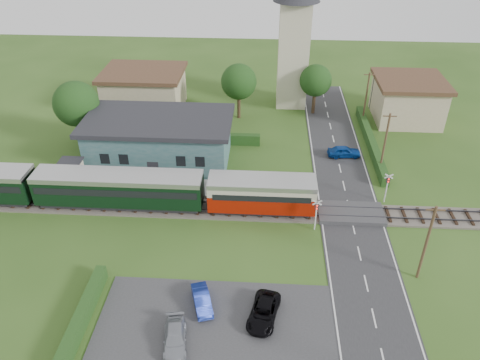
# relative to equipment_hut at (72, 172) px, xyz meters

# --- Properties ---
(ground) EXTENTS (120.00, 120.00, 0.00)m
(ground) POSITION_rel_equipment_hut_xyz_m (18.00, -5.20, -1.75)
(ground) COLOR #2D4C19
(railway_track) EXTENTS (76.00, 3.20, 0.49)m
(railway_track) POSITION_rel_equipment_hut_xyz_m (18.00, -3.20, -1.64)
(railway_track) COLOR #4C443D
(railway_track) RESTS_ON ground
(road) EXTENTS (6.00, 70.00, 0.05)m
(road) POSITION_rel_equipment_hut_xyz_m (28.00, -5.20, -1.72)
(road) COLOR #28282B
(road) RESTS_ON ground
(car_park) EXTENTS (17.00, 9.00, 0.08)m
(car_park) POSITION_rel_equipment_hut_xyz_m (16.50, -17.20, -1.71)
(car_park) COLOR #333335
(car_park) RESTS_ON ground
(crossing_deck) EXTENTS (6.20, 3.40, 0.45)m
(crossing_deck) POSITION_rel_equipment_hut_xyz_m (28.00, -3.20, -1.52)
(crossing_deck) COLOR #333335
(crossing_deck) RESTS_ON ground
(platform) EXTENTS (30.00, 3.00, 0.45)m
(platform) POSITION_rel_equipment_hut_xyz_m (8.00, 0.00, -1.52)
(platform) COLOR gray
(platform) RESTS_ON ground
(equipment_hut) EXTENTS (2.30, 2.30, 2.55)m
(equipment_hut) POSITION_rel_equipment_hut_xyz_m (0.00, 0.00, 0.00)
(equipment_hut) COLOR beige
(equipment_hut) RESTS_ON platform
(station_building) EXTENTS (16.00, 9.00, 5.30)m
(station_building) POSITION_rel_equipment_hut_xyz_m (8.00, 5.79, 0.95)
(station_building) COLOR #2C595D
(station_building) RESTS_ON ground
(train) EXTENTS (43.20, 2.90, 3.40)m
(train) POSITION_rel_equipment_hut_xyz_m (2.71, -3.20, 0.43)
(train) COLOR #232328
(train) RESTS_ON ground
(church_tower) EXTENTS (6.00, 6.00, 17.60)m
(church_tower) POSITION_rel_equipment_hut_xyz_m (23.00, 22.80, 8.48)
(church_tower) COLOR beige
(church_tower) RESTS_ON ground
(house_west) EXTENTS (10.80, 8.80, 5.50)m
(house_west) POSITION_rel_equipment_hut_xyz_m (3.00, 19.80, 1.04)
(house_west) COLOR tan
(house_west) RESTS_ON ground
(house_east) EXTENTS (8.80, 8.80, 5.50)m
(house_east) POSITION_rel_equipment_hut_xyz_m (38.00, 18.80, 1.05)
(house_east) COLOR tan
(house_east) RESTS_ON ground
(hedge_carpark) EXTENTS (0.80, 9.00, 1.20)m
(hedge_carpark) POSITION_rel_equipment_hut_xyz_m (7.00, -17.20, -1.15)
(hedge_carpark) COLOR #193814
(hedge_carpark) RESTS_ON ground
(hedge_roadside) EXTENTS (0.80, 18.00, 1.20)m
(hedge_roadside) POSITION_rel_equipment_hut_xyz_m (32.20, 10.80, -1.15)
(hedge_roadside) COLOR #193814
(hedge_roadside) RESTS_ON ground
(hedge_station) EXTENTS (22.00, 0.80, 1.30)m
(hedge_station) POSITION_rel_equipment_hut_xyz_m (8.00, 10.30, -1.10)
(hedge_station) COLOR #193814
(hedge_station) RESTS_ON ground
(tree_a) EXTENTS (5.20, 5.20, 8.00)m
(tree_a) POSITION_rel_equipment_hut_xyz_m (-2.00, 8.80, 3.63)
(tree_a) COLOR #332316
(tree_a) RESTS_ON ground
(tree_b) EXTENTS (4.60, 4.60, 7.34)m
(tree_b) POSITION_rel_equipment_hut_xyz_m (16.00, 17.80, 3.27)
(tree_b) COLOR #332316
(tree_b) RESTS_ON ground
(tree_c) EXTENTS (4.20, 4.20, 6.78)m
(tree_c) POSITION_rel_equipment_hut_xyz_m (26.00, 19.80, 2.91)
(tree_c) COLOR #332316
(tree_c) RESTS_ON ground
(utility_pole_b) EXTENTS (1.40, 0.22, 7.00)m
(utility_pole_b) POSITION_rel_equipment_hut_xyz_m (32.20, -11.20, 1.88)
(utility_pole_b) COLOR #473321
(utility_pole_b) RESTS_ON ground
(utility_pole_c) EXTENTS (1.40, 0.22, 7.00)m
(utility_pole_c) POSITION_rel_equipment_hut_xyz_m (32.20, 4.80, 1.88)
(utility_pole_c) COLOR #473321
(utility_pole_c) RESTS_ON ground
(utility_pole_d) EXTENTS (1.40, 0.22, 7.00)m
(utility_pole_d) POSITION_rel_equipment_hut_xyz_m (32.20, 16.80, 1.88)
(utility_pole_d) COLOR #473321
(utility_pole_d) RESTS_ON ground
(crossing_signal_near) EXTENTS (0.84, 0.28, 3.28)m
(crossing_signal_near) POSITION_rel_equipment_hut_xyz_m (24.40, -5.61, 0.39)
(crossing_signal_near) COLOR silver
(crossing_signal_near) RESTS_ON ground
(crossing_signal_far) EXTENTS (0.84, 0.28, 3.28)m
(crossing_signal_far) POSITION_rel_equipment_hut_xyz_m (31.60, -0.81, 0.39)
(crossing_signal_far) COLOR silver
(crossing_signal_far) RESTS_ON ground
(streetlamp_west) EXTENTS (0.30, 0.30, 5.15)m
(streetlamp_west) POSITION_rel_equipment_hut_xyz_m (-4.00, 14.80, 1.29)
(streetlamp_west) COLOR #3F3F47
(streetlamp_west) RESTS_ON ground
(streetlamp_east) EXTENTS (0.30, 0.30, 5.15)m
(streetlamp_east) POSITION_rel_equipment_hut_xyz_m (34.00, 21.80, 1.29)
(streetlamp_east) COLOR #3F3F47
(streetlamp_east) RESTS_ON ground
(car_on_road) EXTENTS (3.87, 1.83, 1.28)m
(car_on_road) POSITION_rel_equipment_hut_xyz_m (28.72, 8.01, -1.06)
(car_on_road) COLOR navy
(car_on_road) RESTS_ON road
(car_park_blue) EXTENTS (2.13, 3.55, 1.10)m
(car_park_blue) POSITION_rel_equipment_hut_xyz_m (15.35, -15.28, -1.12)
(car_park_blue) COLOR #1E33A0
(car_park_blue) RESTS_ON car_park
(car_park_silver) EXTENTS (2.11, 3.99, 1.10)m
(car_park_silver) POSITION_rel_equipment_hut_xyz_m (13.97, -18.80, -1.12)
(car_park_silver) COLOR #93969F
(car_park_silver) RESTS_ON car_park
(car_park_dark) EXTENTS (2.68, 4.40, 1.14)m
(car_park_dark) POSITION_rel_equipment_hut_xyz_m (19.96, -16.16, -1.10)
(car_park_dark) COLOR black
(car_park_dark) RESTS_ON car_park
(pedestrian_near) EXTENTS (0.64, 0.48, 1.57)m
(pedestrian_near) POSITION_rel_equipment_hut_xyz_m (13.21, 0.31, -0.51)
(pedestrian_near) COLOR gray
(pedestrian_near) RESTS_ON platform
(pedestrian_far) EXTENTS (0.87, 0.98, 1.66)m
(pedestrian_far) POSITION_rel_equipment_hut_xyz_m (1.32, 0.25, -0.46)
(pedestrian_far) COLOR gray
(pedestrian_far) RESTS_ON platform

